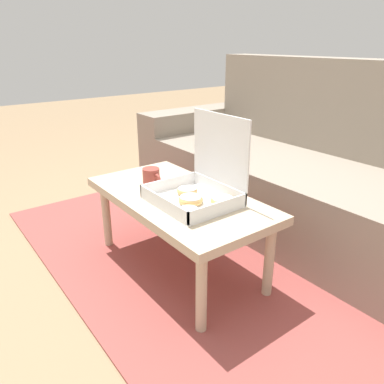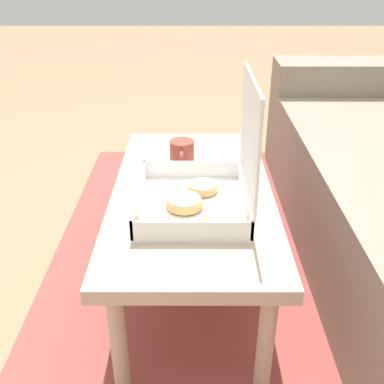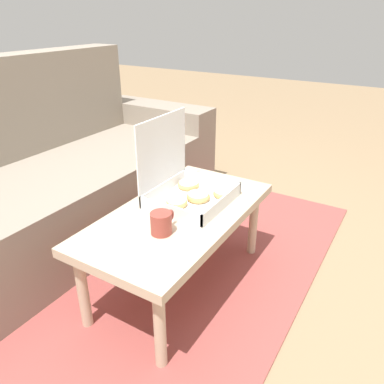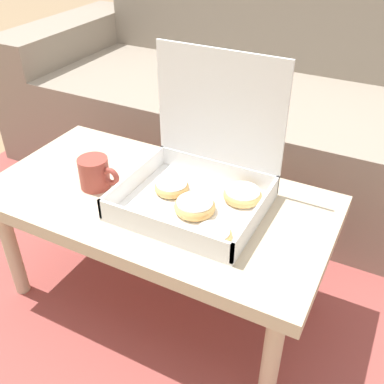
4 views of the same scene
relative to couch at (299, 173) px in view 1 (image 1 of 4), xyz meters
name	(u,v)px [view 1 (image 1 of 4)]	position (x,y,z in m)	size (l,w,h in m)	color
ground_plane	(189,263)	(0.00, -0.83, -0.32)	(12.00, 12.00, 0.00)	#937756
area_rug	(232,245)	(0.00, -0.53, -0.31)	(2.36, 1.81, 0.01)	#994742
couch	(299,173)	(0.00, 0.00, 0.00)	(2.24, 0.85, 0.97)	gray
coffee_table	(178,204)	(0.00, -0.89, 0.03)	(0.95, 0.50, 0.40)	#C6B293
pastry_box	(201,188)	(0.12, -0.86, 0.15)	(0.37, 0.32, 0.38)	white
coffee_mug	(152,177)	(-0.18, -0.93, 0.13)	(0.13, 0.08, 0.09)	#993D33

